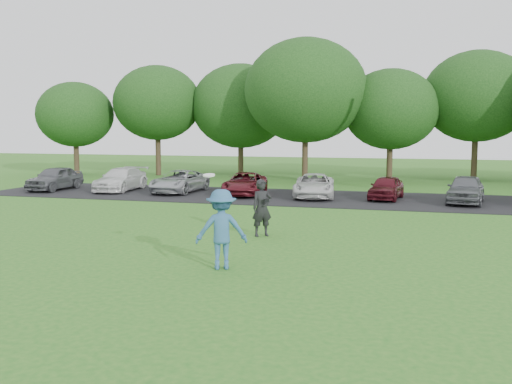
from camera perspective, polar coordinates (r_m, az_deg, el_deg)
ground at (r=14.01m, az=-3.93°, el=-6.83°), size 100.00×100.00×0.00m
parking_lot at (r=26.44m, az=5.62°, el=-0.57°), size 32.00×6.50×0.03m
frisbee_player at (r=13.02m, az=-3.48°, el=-3.73°), size 1.35×1.06×2.19m
camera_bystander at (r=16.91m, az=0.61°, el=-1.60°), size 0.74×0.69×1.70m
parked_cars at (r=26.41m, az=5.95°, el=0.69°), size 28.50×4.47×1.23m
tree_row at (r=35.77m, az=10.93°, el=9.00°), size 42.39×9.85×8.64m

